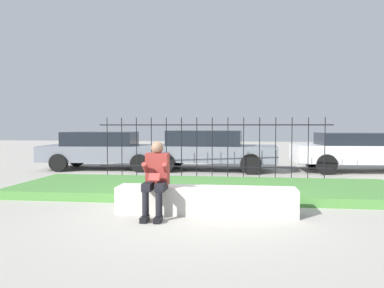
{
  "coord_description": "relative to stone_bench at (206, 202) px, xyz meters",
  "views": [
    {
      "loc": [
        0.72,
        -6.44,
        1.54
      ],
      "look_at": [
        -0.5,
        3.53,
        1.04
      ],
      "focal_mm": 35.0,
      "sensor_mm": 36.0,
      "label": 1
    }
  ],
  "objects": [
    {
      "name": "ground_plane",
      "position": [
        -0.17,
        0.0,
        -0.21
      ],
      "size": [
        60.0,
        60.0,
        0.0
      ],
      "primitive_type": "plane",
      "color": "#A8A399"
    },
    {
      "name": "stone_bench",
      "position": [
        0.0,
        0.0,
        0.0
      ],
      "size": [
        3.11,
        0.52,
        0.47
      ],
      "color": "beige",
      "rests_on": "ground_plane"
    },
    {
      "name": "person_seated_reader",
      "position": [
        -0.81,
        -0.3,
        0.49
      ],
      "size": [
        0.42,
        0.73,
        1.27
      ],
      "color": "black",
      "rests_on": "ground_plane"
    },
    {
      "name": "grass_berm",
      "position": [
        -0.17,
        2.09,
        -0.12
      ],
      "size": [
        8.69,
        2.79,
        0.18
      ],
      "color": "#4C893D",
      "rests_on": "ground_plane"
    },
    {
      "name": "iron_fence",
      "position": [
        -0.17,
        4.25,
        0.71
      ],
      "size": [
        6.69,
        0.03,
        1.77
      ],
      "color": "black",
      "rests_on": "ground_plane"
    },
    {
      "name": "car_parked_left",
      "position": [
        -4.13,
        6.31,
        0.49
      ],
      "size": [
        4.51,
        2.2,
        1.32
      ],
      "rotation": [
        0.0,
        0.0,
        0.08
      ],
      "color": "slate",
      "rests_on": "ground_plane"
    },
    {
      "name": "car_parked_right",
      "position": [
        4.63,
        6.55,
        0.5
      ],
      "size": [
        4.56,
        2.03,
        1.3
      ],
      "rotation": [
        0.0,
        0.0,
        0.05
      ],
      "color": "silver",
      "rests_on": "ground_plane"
    },
    {
      "name": "car_parked_center",
      "position": [
        -0.44,
        6.35,
        0.53
      ],
      "size": [
        4.56,
        2.1,
        1.37
      ],
      "rotation": [
        0.0,
        0.0,
        -0.05
      ],
      "color": "slate",
      "rests_on": "ground_plane"
    }
  ]
}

